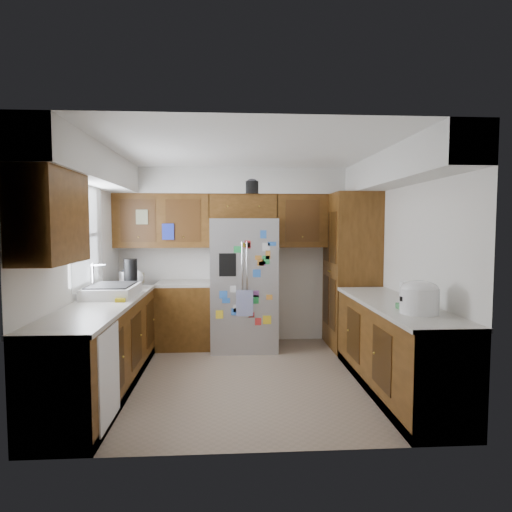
% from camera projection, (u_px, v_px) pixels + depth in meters
% --- Properties ---
extents(floor, '(3.60, 3.60, 0.00)m').
position_uv_depth(floor, '(247.00, 378.00, 4.80)').
color(floor, gray).
rests_on(floor, ground).
extents(room_shell, '(3.64, 3.24, 2.52)m').
position_uv_depth(room_shell, '(237.00, 216.00, 5.03)').
color(room_shell, silver).
rests_on(room_shell, ground).
extents(left_counter_run, '(1.36, 3.20, 0.92)m').
position_uv_depth(left_counter_run, '(124.00, 342.00, 4.71)').
color(left_counter_run, '#472A0D').
rests_on(left_counter_run, ground).
extents(right_counter_run, '(0.63, 2.25, 0.92)m').
position_uv_depth(right_counter_run, '(395.00, 351.00, 4.39)').
color(right_counter_run, '#472A0D').
rests_on(right_counter_run, ground).
extents(pantry, '(0.60, 0.90, 2.15)m').
position_uv_depth(pantry, '(351.00, 271.00, 5.96)').
color(pantry, '#472A0D').
rests_on(pantry, ground).
extents(fridge, '(0.90, 0.79, 1.80)m').
position_uv_depth(fridge, '(244.00, 284.00, 5.94)').
color(fridge, '#9D9DA2').
rests_on(fridge, ground).
extents(bridge_cabinet, '(0.96, 0.34, 0.35)m').
position_uv_depth(bridge_cabinet, '(243.00, 207.00, 6.09)').
color(bridge_cabinet, '#472A0D').
rests_on(bridge_cabinet, fridge).
extents(fridge_top_items, '(0.72, 0.37, 0.28)m').
position_uv_depth(fridge_top_items, '(237.00, 185.00, 6.01)').
color(fridge_top_items, '#3131C3').
rests_on(fridge_top_items, bridge_cabinet).
extents(sink_assembly, '(0.52, 0.74, 0.37)m').
position_uv_depth(sink_assembly, '(112.00, 291.00, 4.74)').
color(sink_assembly, white).
rests_on(sink_assembly, left_counter_run).
extents(left_counter_clutter, '(0.33, 0.80, 0.38)m').
position_uv_depth(left_counter_clutter, '(131.00, 277.00, 5.48)').
color(left_counter_clutter, black).
rests_on(left_counter_clutter, left_counter_run).
extents(rice_cooker, '(0.35, 0.34, 0.30)m').
position_uv_depth(rice_cooker, '(419.00, 296.00, 3.82)').
color(rice_cooker, white).
rests_on(rice_cooker, right_counter_run).
extents(paper_towel, '(0.11, 0.11, 0.24)m').
position_uv_depth(paper_towel, '(405.00, 294.00, 4.19)').
color(paper_towel, white).
rests_on(paper_towel, right_counter_run).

